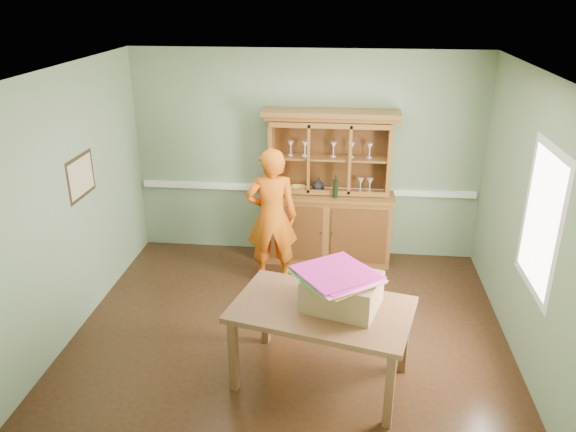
# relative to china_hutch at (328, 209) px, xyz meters

# --- Properties ---
(floor) EXTENTS (4.50, 4.50, 0.00)m
(floor) POSITION_rel_china_hutch_xyz_m (-0.31, -1.78, -0.70)
(floor) COLOR #412414
(floor) RESTS_ON ground
(ceiling) EXTENTS (4.50, 4.50, 0.00)m
(ceiling) POSITION_rel_china_hutch_xyz_m (-0.31, -1.78, 2.00)
(ceiling) COLOR white
(ceiling) RESTS_ON wall_back
(wall_back) EXTENTS (4.50, 0.00, 4.50)m
(wall_back) POSITION_rel_china_hutch_xyz_m (-0.31, 0.22, 0.65)
(wall_back) COLOR gray
(wall_back) RESTS_ON floor
(wall_left) EXTENTS (0.00, 4.00, 4.00)m
(wall_left) POSITION_rel_china_hutch_xyz_m (-2.56, -1.78, 0.65)
(wall_left) COLOR gray
(wall_left) RESTS_ON floor
(wall_right) EXTENTS (0.00, 4.00, 4.00)m
(wall_right) POSITION_rel_china_hutch_xyz_m (1.94, -1.78, 0.65)
(wall_right) COLOR gray
(wall_right) RESTS_ON floor
(wall_front) EXTENTS (4.50, 0.00, 4.50)m
(wall_front) POSITION_rel_china_hutch_xyz_m (-0.31, -3.78, 0.65)
(wall_front) COLOR gray
(wall_front) RESTS_ON floor
(chair_rail) EXTENTS (4.41, 0.05, 0.08)m
(chair_rail) POSITION_rel_china_hutch_xyz_m (-0.31, 0.20, 0.20)
(chair_rail) COLOR white
(chair_rail) RESTS_ON wall_back
(framed_map) EXTENTS (0.03, 0.60, 0.46)m
(framed_map) POSITION_rel_china_hutch_xyz_m (-2.54, -1.48, 0.85)
(framed_map) COLOR #2F2112
(framed_map) RESTS_ON wall_left
(window_panel) EXTENTS (0.03, 0.96, 1.36)m
(window_panel) POSITION_rel_china_hutch_xyz_m (1.92, -2.08, 0.80)
(window_panel) COLOR white
(window_panel) RESTS_ON wall_right
(china_hutch) EXTENTS (1.69, 0.56, 1.99)m
(china_hutch) POSITION_rel_china_hutch_xyz_m (0.00, 0.00, 0.00)
(china_hutch) COLOR brown
(china_hutch) RESTS_ON floor
(dining_table) EXTENTS (1.73, 1.28, 0.78)m
(dining_table) POSITION_rel_china_hutch_xyz_m (0.05, -2.53, -0.01)
(dining_table) COLOR brown
(dining_table) RESTS_ON floor
(cardboard_box) EXTENTS (0.74, 0.66, 0.29)m
(cardboard_box) POSITION_rel_china_hutch_xyz_m (0.22, -2.49, 0.22)
(cardboard_box) COLOR #906B4A
(cardboard_box) RESTS_ON dining_table
(kite_stack) EXTENTS (0.82, 0.82, 0.05)m
(kite_stack) POSITION_rel_china_hutch_xyz_m (0.17, -2.52, 0.40)
(kite_stack) COLOR gold
(kite_stack) RESTS_ON cardboard_box
(person) EXTENTS (0.67, 0.50, 1.69)m
(person) POSITION_rel_china_hutch_xyz_m (-0.65, -0.68, 0.15)
(person) COLOR #DB5E0D
(person) RESTS_ON floor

